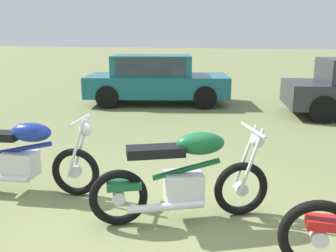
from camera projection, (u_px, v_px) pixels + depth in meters
ground_plane at (173, 230)px, 3.82m from camera, size 120.00×120.00×0.00m
motorcycle_blue at (20, 157)px, 4.64m from camera, size 2.08×0.80×1.02m
motorcycle_green at (184, 177)px, 3.93m from camera, size 1.77×1.18×1.02m
car_teal at (155, 77)px, 10.86m from camera, size 4.46×2.98×1.43m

